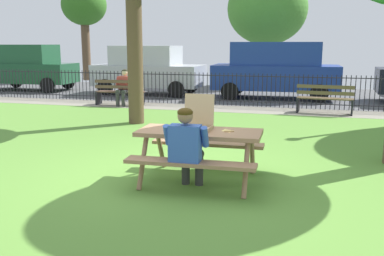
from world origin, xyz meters
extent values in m
cube|color=#5E9338|center=(0.00, 1.82, -0.01)|extent=(28.00, 11.64, 0.02)
cube|color=gray|center=(0.00, 6.94, 0.00)|extent=(28.00, 1.40, 0.01)
cube|color=#515154|center=(0.00, 11.03, -0.01)|extent=(28.00, 6.77, 0.01)
cube|color=#9B7252|center=(0.41, -0.28, 0.74)|extent=(1.83, 0.82, 0.06)
cube|color=#9B7252|center=(0.43, -0.88, 0.44)|extent=(1.81, 0.34, 0.05)
cube|color=#9B7252|center=(0.39, 0.32, 0.44)|extent=(1.81, 0.34, 0.05)
cylinder|color=#9B7252|center=(-0.31, -0.72, 0.35)|extent=(0.09, 0.44, 0.74)
cylinder|color=#9B7252|center=(-0.34, 0.11, 0.35)|extent=(0.09, 0.44, 0.74)
cylinder|color=#9B7252|center=(1.17, -0.67, 0.35)|extent=(0.09, 0.44, 0.74)
cylinder|color=#9B7252|center=(1.14, 0.16, 0.35)|extent=(0.09, 0.44, 0.74)
cube|color=tan|center=(0.34, -0.29, 0.78)|extent=(0.47, 0.47, 0.01)
cube|color=silver|center=(0.34, -0.29, 0.78)|extent=(0.43, 0.43, 0.00)
cube|color=tan|center=(0.34, -0.51, 0.80)|extent=(0.46, 0.02, 0.04)
cube|color=tan|center=(0.35, -0.07, 0.80)|extent=(0.46, 0.02, 0.04)
cube|color=tan|center=(0.12, -0.29, 0.80)|extent=(0.02, 0.46, 0.04)
cube|color=tan|center=(0.57, -0.29, 0.80)|extent=(0.02, 0.46, 0.04)
cube|color=tan|center=(0.35, -0.05, 1.05)|extent=(0.46, 0.07, 0.46)
cylinder|color=tan|center=(0.34, -0.29, 0.79)|extent=(0.39, 0.39, 0.01)
cylinder|color=#E3C051|center=(0.34, -0.29, 0.80)|extent=(0.36, 0.36, 0.00)
pyramid|color=#F2CF6A|center=(0.81, -0.18, 0.78)|extent=(0.20, 0.23, 0.01)
cube|color=tan|center=(0.85, -0.26, 0.78)|extent=(0.14, 0.09, 0.02)
cylinder|color=#313131|center=(0.26, -0.47, 0.22)|extent=(0.12, 0.12, 0.44)
cylinder|color=#313131|center=(0.26, -0.68, 0.47)|extent=(0.16, 0.43, 0.15)
cylinder|color=#313131|center=(0.46, -0.46, 0.22)|extent=(0.12, 0.12, 0.44)
cylinder|color=#313131|center=(0.46, -0.67, 0.47)|extent=(0.16, 0.43, 0.15)
cube|color=#3359B2|center=(0.37, -0.88, 0.70)|extent=(0.43, 0.23, 0.52)
cylinder|color=#3359B2|center=(0.11, -0.84, 0.80)|extent=(0.10, 0.21, 0.31)
cylinder|color=#3359B2|center=(0.63, -0.82, 0.80)|extent=(0.10, 0.21, 0.31)
sphere|color=#8C6647|center=(0.37, -0.86, 1.08)|extent=(0.21, 0.21, 0.21)
ellipsoid|color=#3F2E0D|center=(0.37, -0.87, 1.13)|extent=(0.21, 0.20, 0.12)
cylinder|color=black|center=(0.00, 7.64, 0.99)|extent=(23.74, 0.03, 0.03)
cylinder|color=black|center=(0.00, 7.64, 0.16)|extent=(23.74, 0.03, 0.03)
cylinder|color=black|center=(-9.55, 7.64, 0.54)|extent=(0.02, 0.02, 1.08)
cylinder|color=black|center=(-9.41, 7.64, 0.54)|extent=(0.02, 0.02, 1.08)
cylinder|color=black|center=(-9.27, 7.64, 0.54)|extent=(0.02, 0.02, 1.08)
cylinder|color=black|center=(-9.13, 7.64, 0.54)|extent=(0.02, 0.02, 1.08)
cylinder|color=black|center=(-8.99, 7.64, 0.54)|extent=(0.02, 0.02, 1.08)
cylinder|color=black|center=(-8.85, 7.64, 0.54)|extent=(0.02, 0.02, 1.08)
cylinder|color=black|center=(-8.71, 7.64, 0.54)|extent=(0.02, 0.02, 1.08)
cylinder|color=black|center=(-8.57, 7.64, 0.54)|extent=(0.02, 0.02, 1.08)
cylinder|color=black|center=(-8.43, 7.64, 0.54)|extent=(0.02, 0.02, 1.08)
cylinder|color=black|center=(-8.29, 7.64, 0.54)|extent=(0.02, 0.02, 1.08)
cylinder|color=black|center=(-8.15, 7.64, 0.54)|extent=(0.02, 0.02, 1.08)
cylinder|color=black|center=(-8.01, 7.64, 0.54)|extent=(0.02, 0.02, 1.08)
cylinder|color=black|center=(-7.87, 7.64, 0.54)|extent=(0.02, 0.02, 1.08)
cylinder|color=black|center=(-7.73, 7.64, 0.54)|extent=(0.02, 0.02, 1.08)
cylinder|color=black|center=(-7.59, 7.64, 0.54)|extent=(0.02, 0.02, 1.08)
cylinder|color=black|center=(-7.44, 7.64, 0.54)|extent=(0.02, 0.02, 1.08)
cylinder|color=black|center=(-7.30, 7.64, 0.54)|extent=(0.02, 0.02, 1.08)
cylinder|color=black|center=(-7.16, 7.64, 0.54)|extent=(0.02, 0.02, 1.08)
cylinder|color=black|center=(-7.02, 7.64, 0.54)|extent=(0.02, 0.02, 1.08)
cylinder|color=black|center=(-6.88, 7.64, 0.54)|extent=(0.02, 0.02, 1.08)
cylinder|color=black|center=(-6.74, 7.64, 0.54)|extent=(0.02, 0.02, 1.08)
cylinder|color=black|center=(-6.60, 7.64, 0.54)|extent=(0.02, 0.02, 1.08)
cylinder|color=black|center=(-6.46, 7.64, 0.54)|extent=(0.02, 0.02, 1.08)
cylinder|color=black|center=(-6.32, 7.64, 0.54)|extent=(0.02, 0.02, 1.08)
cylinder|color=black|center=(-6.18, 7.64, 0.54)|extent=(0.02, 0.02, 1.08)
cylinder|color=black|center=(-6.04, 7.64, 0.54)|extent=(0.02, 0.02, 1.08)
cylinder|color=black|center=(-5.90, 7.64, 0.54)|extent=(0.02, 0.02, 1.08)
cylinder|color=black|center=(-5.76, 7.64, 0.54)|extent=(0.02, 0.02, 1.08)
cylinder|color=black|center=(-5.62, 7.64, 0.54)|extent=(0.02, 0.02, 1.08)
cylinder|color=black|center=(-5.48, 7.64, 0.54)|extent=(0.02, 0.02, 1.08)
cylinder|color=black|center=(-5.34, 7.64, 0.54)|extent=(0.02, 0.02, 1.08)
cylinder|color=black|center=(-5.20, 7.64, 0.54)|extent=(0.02, 0.02, 1.08)
cylinder|color=black|center=(-5.06, 7.64, 0.54)|extent=(0.02, 0.02, 1.08)
cylinder|color=black|center=(-4.92, 7.64, 0.54)|extent=(0.02, 0.02, 1.08)
cylinder|color=black|center=(-4.78, 7.64, 0.54)|extent=(0.02, 0.02, 1.08)
cylinder|color=black|center=(-4.64, 7.64, 0.54)|extent=(0.02, 0.02, 1.08)
cylinder|color=black|center=(-4.50, 7.64, 0.54)|extent=(0.02, 0.02, 1.08)
cylinder|color=black|center=(-4.35, 7.64, 0.54)|extent=(0.02, 0.02, 1.08)
cylinder|color=black|center=(-4.21, 7.64, 0.54)|extent=(0.02, 0.02, 1.08)
cylinder|color=black|center=(-4.07, 7.64, 0.54)|extent=(0.02, 0.02, 1.08)
cylinder|color=black|center=(-3.93, 7.64, 0.54)|extent=(0.02, 0.02, 1.08)
cylinder|color=black|center=(-3.79, 7.64, 0.54)|extent=(0.02, 0.02, 1.08)
cylinder|color=black|center=(-3.65, 7.64, 0.54)|extent=(0.02, 0.02, 1.08)
cylinder|color=black|center=(-3.51, 7.64, 0.54)|extent=(0.02, 0.02, 1.08)
cylinder|color=black|center=(-3.37, 7.64, 0.54)|extent=(0.02, 0.02, 1.08)
cylinder|color=black|center=(-3.23, 7.64, 0.54)|extent=(0.02, 0.02, 1.08)
cylinder|color=black|center=(-3.09, 7.64, 0.54)|extent=(0.02, 0.02, 1.08)
cylinder|color=black|center=(-2.95, 7.64, 0.54)|extent=(0.02, 0.02, 1.08)
cylinder|color=black|center=(-2.81, 7.64, 0.54)|extent=(0.02, 0.02, 1.08)
cylinder|color=black|center=(-2.67, 7.64, 0.54)|extent=(0.02, 0.02, 1.08)
cylinder|color=black|center=(-2.53, 7.64, 0.54)|extent=(0.02, 0.02, 1.08)
cylinder|color=black|center=(-2.39, 7.64, 0.54)|extent=(0.02, 0.02, 1.08)
cylinder|color=black|center=(-2.25, 7.64, 0.54)|extent=(0.02, 0.02, 1.08)
cylinder|color=black|center=(-2.11, 7.64, 0.54)|extent=(0.02, 0.02, 1.08)
cylinder|color=black|center=(-1.97, 7.64, 0.54)|extent=(0.02, 0.02, 1.08)
cylinder|color=black|center=(-1.83, 7.64, 0.54)|extent=(0.02, 0.02, 1.08)
cylinder|color=black|center=(-1.69, 7.64, 0.54)|extent=(0.02, 0.02, 1.08)
cylinder|color=black|center=(-1.55, 7.64, 0.54)|extent=(0.02, 0.02, 1.08)
cylinder|color=black|center=(-1.40, 7.64, 0.54)|extent=(0.02, 0.02, 1.08)
cylinder|color=black|center=(-1.26, 7.64, 0.54)|extent=(0.02, 0.02, 1.08)
cylinder|color=black|center=(-1.12, 7.64, 0.54)|extent=(0.02, 0.02, 1.08)
cylinder|color=black|center=(-0.98, 7.64, 0.54)|extent=(0.02, 0.02, 1.08)
cylinder|color=black|center=(-0.84, 7.64, 0.54)|extent=(0.02, 0.02, 1.08)
cylinder|color=black|center=(-0.70, 7.64, 0.54)|extent=(0.02, 0.02, 1.08)
cylinder|color=black|center=(-0.56, 7.64, 0.54)|extent=(0.02, 0.02, 1.08)
cylinder|color=black|center=(-0.42, 7.64, 0.54)|extent=(0.02, 0.02, 1.08)
cylinder|color=black|center=(-0.28, 7.64, 0.54)|extent=(0.02, 0.02, 1.08)
cylinder|color=black|center=(-0.14, 7.64, 0.54)|extent=(0.02, 0.02, 1.08)
cylinder|color=black|center=(0.00, 7.64, 0.54)|extent=(0.02, 0.02, 1.08)
cylinder|color=black|center=(0.14, 7.64, 0.54)|extent=(0.02, 0.02, 1.08)
cylinder|color=black|center=(0.28, 7.64, 0.54)|extent=(0.02, 0.02, 1.08)
cylinder|color=black|center=(0.42, 7.64, 0.54)|extent=(0.02, 0.02, 1.08)
cylinder|color=black|center=(0.56, 7.64, 0.54)|extent=(0.02, 0.02, 1.08)
cylinder|color=black|center=(0.70, 7.64, 0.54)|extent=(0.02, 0.02, 1.08)
cylinder|color=black|center=(0.84, 7.64, 0.54)|extent=(0.02, 0.02, 1.08)
cylinder|color=black|center=(0.98, 7.64, 0.54)|extent=(0.02, 0.02, 1.08)
cylinder|color=black|center=(1.12, 7.64, 0.54)|extent=(0.02, 0.02, 1.08)
cylinder|color=black|center=(1.26, 7.64, 0.54)|extent=(0.02, 0.02, 1.08)
cylinder|color=black|center=(1.40, 7.64, 0.54)|extent=(0.02, 0.02, 1.08)
cylinder|color=black|center=(1.55, 7.64, 0.54)|extent=(0.02, 0.02, 1.08)
cylinder|color=black|center=(1.69, 7.64, 0.54)|extent=(0.02, 0.02, 1.08)
cylinder|color=black|center=(1.83, 7.64, 0.54)|extent=(0.02, 0.02, 1.08)
cylinder|color=black|center=(1.97, 7.64, 0.54)|extent=(0.02, 0.02, 1.08)
cylinder|color=black|center=(2.11, 7.64, 0.54)|extent=(0.02, 0.02, 1.08)
cylinder|color=black|center=(2.25, 7.64, 0.54)|extent=(0.02, 0.02, 1.08)
cylinder|color=black|center=(2.39, 7.64, 0.54)|extent=(0.02, 0.02, 1.08)
cylinder|color=black|center=(2.53, 7.64, 0.54)|extent=(0.02, 0.02, 1.08)
cylinder|color=black|center=(2.67, 7.64, 0.54)|extent=(0.02, 0.02, 1.08)
cylinder|color=black|center=(2.81, 7.64, 0.54)|extent=(0.02, 0.02, 1.08)
cylinder|color=black|center=(2.95, 7.64, 0.54)|extent=(0.02, 0.02, 1.08)
cylinder|color=black|center=(3.09, 7.64, 0.54)|extent=(0.02, 0.02, 1.08)
cylinder|color=black|center=(3.23, 7.64, 0.54)|extent=(0.02, 0.02, 1.08)
cylinder|color=black|center=(3.37, 7.64, 0.54)|extent=(0.02, 0.02, 1.08)
cylinder|color=black|center=(3.51, 7.64, 0.54)|extent=(0.02, 0.02, 1.08)
cylinder|color=black|center=(3.65, 7.64, 0.54)|extent=(0.02, 0.02, 1.08)
cylinder|color=black|center=(3.79, 7.64, 0.54)|extent=(0.02, 0.02, 1.08)
cylinder|color=black|center=(3.93, 7.64, 0.54)|extent=(0.02, 0.02, 1.08)
cube|color=brown|center=(-4.22, 7.01, 0.44)|extent=(1.60, 0.20, 0.04)
cube|color=brown|center=(-4.21, 6.87, 0.44)|extent=(1.60, 0.20, 0.04)
cube|color=brown|center=(-4.20, 6.73, 0.44)|extent=(1.60, 0.20, 0.04)
cube|color=brown|center=(-4.19, 6.67, 0.62)|extent=(1.60, 0.16, 0.11)
cube|color=brown|center=(-4.19, 6.67, 0.80)|extent=(1.60, 0.16, 0.11)
cube|color=black|center=(-3.44, 6.87, 0.22)|extent=(0.08, 0.44, 0.44)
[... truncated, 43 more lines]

